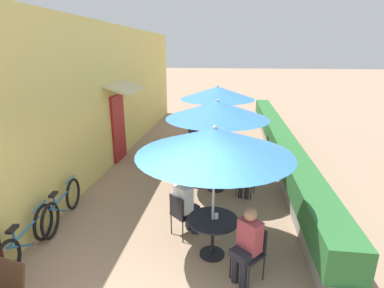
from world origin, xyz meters
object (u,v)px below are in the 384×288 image
(patio_table_near, at_px, (213,228))
(coffee_cup_mid, at_px, (217,160))
(coffee_cup_near, at_px, (216,216))
(seated_patron_mid_left, at_px, (246,169))
(cafe_chair_far_left, at_px, (227,144))
(coffee_cup_far, at_px, (215,132))
(patio_umbrella_mid, at_px, (217,110))
(cafe_chair_near_left, at_px, (251,249))
(patio_table_mid, at_px, (216,170))
(bicycle_second, at_px, (62,205))
(cafe_chair_mid_right, at_px, (187,167))
(bicycle_leaning, at_px, (27,239))
(patio_umbrella_far, at_px, (217,93))
(cafe_chair_far_right, at_px, (228,133))
(patio_table_far, at_px, (216,137))
(cafe_chair_mid_left, at_px, (247,174))
(cafe_chair_near_right, at_px, (181,212))
(cafe_chair_far_back, at_px, (194,137))
(patio_umbrella_near, at_px, (215,141))
(seated_patron_near_left, at_px, (247,242))
(seated_patron_near_right, at_px, (186,202))

(patio_table_near, xyz_separation_m, coffee_cup_mid, (-0.07, 2.76, 0.21))
(coffee_cup_near, bearing_deg, seated_patron_mid_left, 75.55)
(patio_table_near, height_order, cafe_chair_far_left, cafe_chair_far_left)
(coffee_cup_far, bearing_deg, patio_umbrella_mid, -86.44)
(coffee_cup_near, height_order, coffee_cup_far, same)
(cafe_chair_near_left, xyz_separation_m, patio_table_mid, (-0.70, 3.07, 0.02))
(bicycle_second, bearing_deg, cafe_chair_mid_right, 35.20)
(patio_table_mid, height_order, bicycle_leaning, bicycle_leaning)
(patio_umbrella_far, height_order, cafe_chair_far_right, patio_umbrella_far)
(patio_umbrella_mid, xyz_separation_m, cafe_chair_far_right, (0.24, 3.67, -1.56))
(patio_table_far, bearing_deg, cafe_chair_mid_left, -73.81)
(patio_table_near, xyz_separation_m, seated_patron_mid_left, (0.65, 2.35, 0.15))
(cafe_chair_near_right, xyz_separation_m, bicycle_second, (-2.52, 0.21, -0.15))
(cafe_chair_far_back, relative_size, bicycle_second, 0.48)
(cafe_chair_near_right, bearing_deg, bicycle_leaning, -116.68)
(patio_umbrella_far, bearing_deg, bicycle_leaning, -115.51)
(patio_umbrella_mid, xyz_separation_m, bicycle_leaning, (-3.04, -3.08, -1.72))
(patio_table_mid, height_order, seated_patron_mid_left, seated_patron_mid_left)
(patio_table_mid, bearing_deg, cafe_chair_near_left, -77.10)
(patio_umbrella_near, xyz_separation_m, cafe_chair_far_right, (0.16, 6.27, -1.56))
(bicycle_leaning, bearing_deg, patio_umbrella_far, 58.36)
(cafe_chair_far_left, bearing_deg, patio_table_mid, 149.17)
(cafe_chair_near_right, bearing_deg, cafe_chair_mid_left, 99.17)
(patio_table_near, relative_size, coffee_cup_far, 9.68)
(patio_umbrella_near, height_order, coffee_cup_mid, patio_umbrella_near)
(patio_table_near, relative_size, coffee_cup_mid, 9.68)
(coffee_cup_far, bearing_deg, cafe_chair_mid_right, -101.86)
(cafe_chair_mid_left, height_order, bicycle_second, cafe_chair_mid_left)
(cafe_chair_near_left, bearing_deg, cafe_chair_far_back, -32.44)
(patio_umbrella_far, bearing_deg, coffee_cup_mid, -86.86)
(patio_umbrella_mid, bearing_deg, seated_patron_near_left, -78.74)
(coffee_cup_near, relative_size, cafe_chair_mid_right, 0.10)
(coffee_cup_near, relative_size, patio_table_far, 0.10)
(patio_table_near, height_order, cafe_chair_far_back, cafe_chair_far_back)
(cafe_chair_mid_right, xyz_separation_m, patio_umbrella_far, (0.62, 2.84, 1.56))
(cafe_chair_mid_right, height_order, coffee_cup_far, cafe_chair_mid_right)
(cafe_chair_far_right, xyz_separation_m, coffee_cup_far, (-0.42, -0.74, 0.23))
(patio_table_near, distance_m, patio_table_far, 5.60)
(patio_umbrella_far, bearing_deg, bicycle_second, -120.69)
(coffee_cup_near, xyz_separation_m, cafe_chair_mid_left, (0.63, 2.42, -0.23))
(cafe_chair_mid_left, bearing_deg, patio_umbrella_mid, 5.63)
(coffee_cup_near, xyz_separation_m, bicycle_leaning, (-3.18, -0.52, -0.39))
(patio_table_near, distance_m, patio_umbrella_far, 5.80)
(patio_table_far, xyz_separation_m, cafe_chair_far_back, (-0.78, -0.00, -0.02))
(cafe_chair_near_left, height_order, seated_patron_near_right, seated_patron_near_right)
(patio_table_near, xyz_separation_m, patio_umbrella_near, (-0.00, 0.00, 1.54))
(patio_table_near, height_order, coffee_cup_mid, coffee_cup_mid)
(coffee_cup_near, distance_m, cafe_chair_mid_right, 2.87)
(seated_patron_near_left, height_order, cafe_chair_mid_left, seated_patron_near_left)
(patio_umbrella_far, relative_size, cafe_chair_far_right, 2.85)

